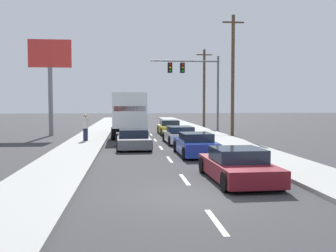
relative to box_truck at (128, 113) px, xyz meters
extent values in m
plane|color=#333335|center=(1.94, 5.23, -1.96)|extent=(140.00, 140.00, 0.00)
cube|color=#9E9E99|center=(6.81, 0.23, -1.89)|extent=(2.63, 80.00, 0.14)
cube|color=#9E9E99|center=(-2.93, 0.23, -1.89)|extent=(2.63, 80.00, 0.14)
cube|color=silver|center=(1.94, -22.36, -1.96)|extent=(0.14, 2.00, 0.01)
cube|color=silver|center=(1.94, -17.36, -1.96)|extent=(0.14, 2.00, 0.01)
cube|color=silver|center=(1.94, -12.36, -1.96)|extent=(0.14, 2.00, 0.01)
cube|color=silver|center=(1.94, -7.36, -1.96)|extent=(0.14, 2.00, 0.01)
cube|color=silver|center=(1.94, -2.36, -1.96)|extent=(0.14, 2.00, 0.01)
cube|color=silver|center=(1.94, 2.64, -1.96)|extent=(0.14, 2.00, 0.01)
cube|color=silver|center=(1.94, 7.64, -1.96)|extent=(0.14, 2.00, 0.01)
cube|color=silver|center=(1.94, 12.64, -1.96)|extent=(0.14, 2.00, 0.01)
cube|color=silver|center=(1.94, 17.64, -1.96)|extent=(0.14, 2.00, 0.01)
cube|color=silver|center=(1.94, 22.64, -1.96)|extent=(0.14, 2.00, 0.01)
cube|color=silver|center=(1.94, 27.64, -1.96)|extent=(0.14, 2.00, 0.01)
cube|color=white|center=(0.02, -0.93, 0.25)|extent=(2.57, 5.65, 2.53)
cube|color=red|center=(0.08, -3.71, 0.38)|extent=(2.20, 0.09, 0.36)
cube|color=black|center=(-0.07, 3.00, -0.66)|extent=(2.40, 2.31, 2.00)
cylinder|color=black|center=(-1.24, 2.97, -1.48)|extent=(0.32, 0.97, 0.96)
cylinder|color=black|center=(1.11, 3.02, -1.48)|extent=(0.32, 0.97, 0.96)
cylinder|color=black|center=(-1.13, -2.08, -1.48)|extent=(0.32, 0.97, 0.96)
cylinder|color=black|center=(1.22, -2.03, -1.48)|extent=(0.32, 0.97, 0.96)
cube|color=slate|center=(0.27, -7.72, -1.54)|extent=(2.00, 4.06, 0.56)
cube|color=#192333|center=(0.27, -7.67, -1.03)|extent=(1.71, 1.96, 0.46)
cylinder|color=black|center=(-0.65, -6.29, -1.64)|extent=(0.24, 0.65, 0.64)
cylinder|color=black|center=(1.12, -6.24, -1.64)|extent=(0.24, 0.65, 0.64)
cylinder|color=black|center=(-0.58, -9.20, -1.64)|extent=(0.24, 0.65, 0.64)
cylinder|color=black|center=(1.19, -9.15, -1.64)|extent=(0.24, 0.65, 0.64)
cube|color=yellow|center=(3.54, 2.82, -1.51)|extent=(1.75, 4.30, 0.63)
cube|color=#192333|center=(3.54, 2.76, -0.95)|extent=(1.53, 2.16, 0.48)
cylinder|color=black|center=(2.73, 4.41, -1.64)|extent=(0.23, 0.64, 0.64)
cylinder|color=black|center=(4.32, 4.42, -1.64)|extent=(0.23, 0.64, 0.64)
cylinder|color=black|center=(2.76, 1.22, -1.64)|extent=(0.23, 0.64, 0.64)
cylinder|color=black|center=(4.35, 1.24, -1.64)|extent=(0.23, 0.64, 0.64)
cube|color=white|center=(3.43, -4.79, -1.53)|extent=(1.94, 4.27, 0.59)
cube|color=#192333|center=(3.43, -5.02, -1.02)|extent=(1.66, 2.20, 0.43)
cylinder|color=black|center=(2.53, -3.26, -1.64)|extent=(0.24, 0.65, 0.64)
cylinder|color=black|center=(4.22, -3.21, -1.64)|extent=(0.24, 0.65, 0.64)
cylinder|color=black|center=(2.63, -6.37, -1.64)|extent=(0.24, 0.65, 0.64)
cylinder|color=black|center=(4.32, -6.32, -1.64)|extent=(0.24, 0.65, 0.64)
cube|color=#1E389E|center=(3.43, -10.99, -1.50)|extent=(1.78, 4.35, 0.65)
cube|color=#192333|center=(3.44, -11.18, -0.97)|extent=(1.54, 1.94, 0.40)
cylinder|color=black|center=(2.61, -9.38, -1.64)|extent=(0.23, 0.64, 0.64)
cylinder|color=black|center=(4.22, -9.36, -1.64)|extent=(0.23, 0.64, 0.64)
cylinder|color=black|center=(2.65, -12.61, -1.64)|extent=(0.23, 0.64, 0.64)
cylinder|color=black|center=(4.26, -12.59, -1.64)|extent=(0.23, 0.64, 0.64)
cube|color=maroon|center=(3.76, -17.79, -1.54)|extent=(1.97, 4.45, 0.56)
cube|color=#192333|center=(3.76, -17.76, -1.04)|extent=(1.69, 1.91, 0.45)
cylinder|color=black|center=(2.84, -16.15, -1.64)|extent=(0.23, 0.64, 0.64)
cylinder|color=black|center=(4.60, -16.12, -1.64)|extent=(0.23, 0.64, 0.64)
cylinder|color=black|center=(2.91, -19.46, -1.64)|extent=(0.23, 0.64, 0.64)
cylinder|color=black|center=(4.67, -19.42, -1.64)|extent=(0.23, 0.64, 0.64)
cylinder|color=#595B56|center=(8.67, 6.37, 1.67)|extent=(0.20, 0.20, 7.27)
cylinder|color=#595B56|center=(5.40, 6.37, 4.79)|extent=(6.55, 0.14, 0.14)
cube|color=black|center=(5.18, 6.37, 4.14)|extent=(0.40, 0.56, 0.95)
sphere|color=red|center=(5.18, 6.06, 4.44)|extent=(0.20, 0.20, 0.20)
sphere|color=orange|center=(5.18, 6.06, 4.14)|extent=(0.20, 0.20, 0.20)
sphere|color=green|center=(5.18, 6.06, 3.84)|extent=(0.20, 0.20, 0.20)
cube|color=black|center=(3.98, 6.37, 4.14)|extent=(0.40, 0.56, 0.95)
sphere|color=red|center=(3.98, 6.06, 4.44)|extent=(0.20, 0.20, 0.20)
sphere|color=orange|center=(3.98, 6.06, 4.14)|extent=(0.20, 0.20, 0.20)
sphere|color=green|center=(3.98, 6.06, 3.84)|extent=(0.20, 0.20, 0.20)
cylinder|color=brown|center=(8.67, 1.00, 3.04)|extent=(0.28, 0.28, 10.00)
cube|color=brown|center=(8.67, 1.00, 7.43)|extent=(1.80, 0.12, 0.12)
cylinder|color=brown|center=(8.65, 13.17, 2.45)|extent=(0.28, 0.28, 8.82)
cube|color=brown|center=(8.65, 13.17, 6.26)|extent=(1.80, 0.12, 0.12)
cylinder|color=slate|center=(-6.47, 2.56, 0.88)|extent=(0.36, 0.36, 5.69)
cube|color=red|center=(-6.47, 2.56, 4.88)|extent=(3.52, 0.20, 2.30)
cylinder|color=#1E233F|center=(-2.96, -3.77, -1.40)|extent=(0.32, 0.32, 0.85)
cylinder|color=beige|center=(-2.96, -3.77, -0.61)|extent=(0.38, 0.38, 0.74)
sphere|color=tan|center=(-2.96, -3.77, -0.12)|extent=(0.23, 0.23, 0.23)
camera|label=1|loc=(-0.06, -31.01, 0.75)|focal=41.83mm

